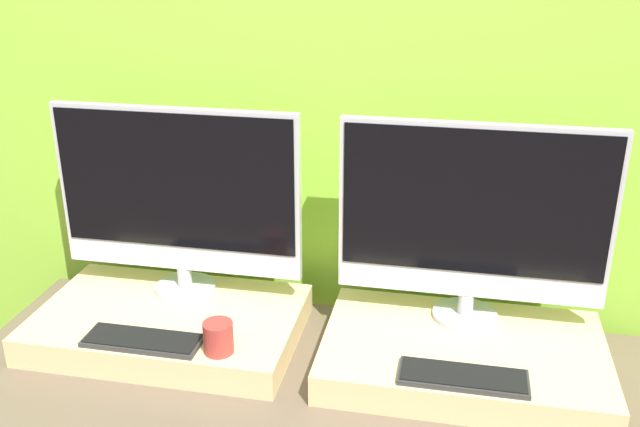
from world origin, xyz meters
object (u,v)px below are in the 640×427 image
(keyboard_left, at_px, (143,340))
(monitor_right, at_px, (473,218))
(mug, at_px, (218,337))
(keyboard_right, at_px, (463,377))
(monitor_left, at_px, (178,196))

(keyboard_left, height_order, monitor_right, monitor_right)
(keyboard_left, distance_m, mug, 0.20)
(monitor_right, height_order, keyboard_right, monitor_right)
(mug, height_order, monitor_right, monitor_right)
(monitor_right, xyz_separation_m, keyboard_right, (0.00, -0.28, -0.28))
(monitor_right, bearing_deg, keyboard_right, -90.00)
(monitor_right, bearing_deg, keyboard_left, -159.95)
(mug, xyz_separation_m, keyboard_right, (0.58, -0.00, -0.03))
(mug, distance_m, keyboard_right, 0.58)
(monitor_left, distance_m, mug, 0.42)
(monitor_right, distance_m, keyboard_right, 0.40)
(monitor_left, height_order, keyboard_left, monitor_left)
(mug, relative_size, keyboard_right, 0.27)
(keyboard_right, bearing_deg, monitor_left, 159.95)
(monitor_left, xyz_separation_m, mug, (0.20, -0.28, -0.24))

